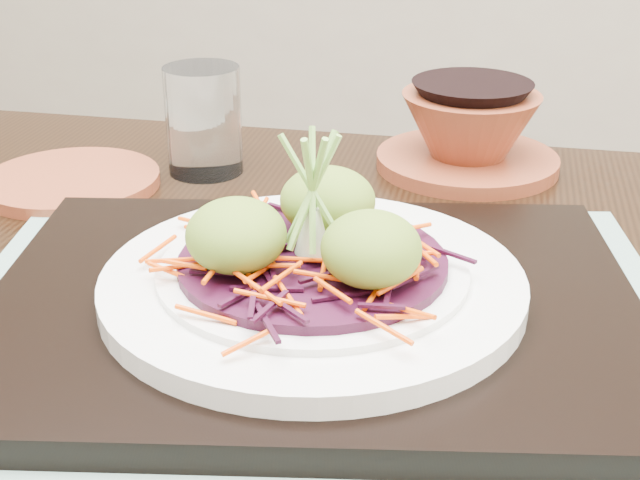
% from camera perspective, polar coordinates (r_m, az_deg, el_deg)
% --- Properties ---
extents(dining_table, '(1.18, 0.81, 0.73)m').
position_cam_1_polar(dining_table, '(0.65, -1.37, -12.06)').
color(dining_table, black).
rests_on(dining_table, ground).
extents(placemat, '(0.54, 0.46, 0.00)m').
position_cam_1_polar(placemat, '(0.59, -0.46, -5.26)').
color(placemat, gray).
rests_on(placemat, dining_table).
extents(serving_tray, '(0.47, 0.39, 0.02)m').
position_cam_1_polar(serving_tray, '(0.58, -0.46, -4.28)').
color(serving_tray, black).
rests_on(serving_tray, placemat).
extents(white_plate, '(0.27, 0.27, 0.02)m').
position_cam_1_polar(white_plate, '(0.57, -0.47, -2.67)').
color(white_plate, white).
rests_on(white_plate, serving_tray).
extents(cabbage_bed, '(0.17, 0.17, 0.01)m').
position_cam_1_polar(cabbage_bed, '(0.56, -0.47, -1.43)').
color(cabbage_bed, '#390B20').
rests_on(cabbage_bed, white_plate).
extents(carrot_julienne, '(0.21, 0.21, 0.01)m').
position_cam_1_polar(carrot_julienne, '(0.56, -0.48, -0.66)').
color(carrot_julienne, '#ED4704').
rests_on(carrot_julienne, cabbage_bed).
extents(guacamole_scoops, '(0.15, 0.13, 0.05)m').
position_cam_1_polar(guacamole_scoops, '(0.55, -0.50, 0.78)').
color(guacamole_scoops, olive).
rests_on(guacamole_scoops, cabbage_bed).
extents(scallion_garnish, '(0.06, 0.06, 0.09)m').
position_cam_1_polar(scallion_garnish, '(0.55, -0.49, 2.80)').
color(scallion_garnish, '#78B448').
rests_on(scallion_garnish, cabbage_bed).
extents(terracotta_side_plate, '(0.18, 0.18, 0.01)m').
position_cam_1_polar(terracotta_side_plate, '(0.84, -15.62, 3.64)').
color(terracotta_side_plate, brown).
rests_on(terracotta_side_plate, dining_table).
extents(water_glass, '(0.07, 0.07, 0.10)m').
position_cam_1_polar(water_glass, '(0.84, -7.45, 7.60)').
color(water_glass, white).
rests_on(water_glass, dining_table).
extents(terracotta_bowl_set, '(0.22, 0.22, 0.07)m').
position_cam_1_polar(terracotta_bowl_set, '(0.86, 9.51, 6.64)').
color(terracotta_bowl_set, brown).
rests_on(terracotta_bowl_set, dining_table).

